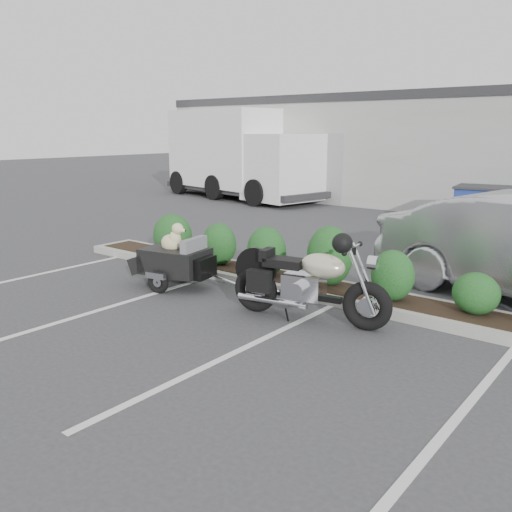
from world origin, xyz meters
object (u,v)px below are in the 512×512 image
Objects in this scene: pet_trailer at (175,260)px; delivery_truck at (241,156)px; dumpster at (490,208)px; motorcycle at (308,283)px.

delivery_truck is at bearing 114.01° from pet_trailer.
dumpster is (2.72, 9.17, 0.13)m from pet_trailer.
motorcycle is at bearing -97.43° from dumpster.
pet_trailer is 0.98× the size of dumpster.
pet_trailer is at bearing -43.96° from delivery_truck.
delivery_truck is (-7.41, 10.65, 1.20)m from pet_trailer.
motorcycle is at bearing -11.19° from pet_trailer.
delivery_truck is (-10.13, 1.48, 1.07)m from dumpster.
pet_trailer is at bearing -114.38° from dumpster.
dumpster is 10.30m from delivery_truck.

